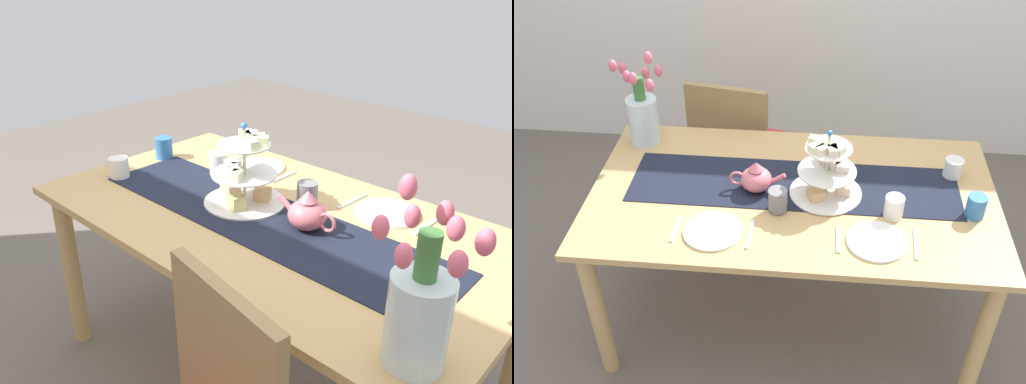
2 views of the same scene
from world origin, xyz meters
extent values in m
plane|color=#6B6056|center=(0.00, 0.00, 0.00)|extent=(8.00, 8.00, 0.00)
cube|color=tan|center=(0.00, 0.00, 0.73)|extent=(1.69, 0.94, 0.03)
cylinder|color=tan|center=(-0.78, -0.40, 0.36)|extent=(0.07, 0.07, 0.72)
cylinder|color=tan|center=(0.78, -0.40, 0.36)|extent=(0.07, 0.07, 0.72)
cylinder|color=tan|center=(-0.78, 0.40, 0.36)|extent=(0.07, 0.07, 0.72)
cylinder|color=tan|center=(0.78, 0.40, 0.36)|extent=(0.07, 0.07, 0.72)
cylinder|color=olive|center=(-0.13, 0.92, 0.21)|extent=(0.04, 0.04, 0.41)
cylinder|color=olive|center=(-0.49, 0.98, 0.21)|extent=(0.04, 0.04, 0.41)
cylinder|color=olive|center=(-0.19, 0.56, 0.21)|extent=(0.04, 0.04, 0.41)
cylinder|color=olive|center=(-0.55, 0.62, 0.21)|extent=(0.04, 0.04, 0.41)
cube|color=red|center=(-0.34, 0.77, 0.43)|extent=(0.49, 0.49, 0.05)
cube|color=olive|center=(-0.37, 0.58, 0.69)|extent=(0.42, 0.11, 0.45)
cube|color=black|center=(0.00, 0.05, 0.75)|extent=(1.39, 0.35, 0.00)
cylinder|color=beige|center=(0.13, 0.00, 0.89)|extent=(0.01, 0.01, 0.28)
cylinder|color=white|center=(0.13, 0.00, 0.75)|extent=(0.30, 0.30, 0.01)
cylinder|color=white|center=(0.13, 0.00, 0.86)|extent=(0.24, 0.24, 0.01)
cylinder|color=white|center=(0.13, 0.00, 0.97)|extent=(0.19, 0.19, 0.01)
cube|color=beige|center=(0.21, 0.00, 0.78)|extent=(0.05, 0.06, 0.04)
cube|color=#DACA7C|center=(0.11, 0.06, 0.78)|extent=(0.07, 0.07, 0.05)
cube|color=#EAB77B|center=(0.09, -0.05, 0.78)|extent=(0.08, 0.08, 0.04)
cube|color=beige|center=(0.19, 0.00, 0.88)|extent=(0.06, 0.04, 0.03)
cube|color=beige|center=(0.17, 0.02, 0.88)|extent=(0.06, 0.07, 0.03)
cube|color=silver|center=(0.14, 0.05, 0.88)|extent=(0.05, 0.06, 0.03)
cube|color=beige|center=(0.11, 0.07, 0.88)|extent=(0.05, 0.07, 0.03)
cube|color=beige|center=(0.08, 0.02, 0.99)|extent=(0.06, 0.05, 0.03)
cube|color=beige|center=(0.08, -0.03, 0.99)|extent=(0.07, 0.06, 0.03)
cube|color=#F4E7BA|center=(0.11, -0.04, 0.99)|extent=(0.06, 0.07, 0.03)
cube|color=beige|center=(0.15, -0.05, 0.99)|extent=(0.04, 0.06, 0.03)
cube|color=beige|center=(0.17, -0.04, 0.99)|extent=(0.07, 0.06, 0.03)
sphere|color=#3370B7|center=(0.13, 0.00, 1.04)|extent=(0.02, 0.02, 0.02)
ellipsoid|color=#D66B75|center=(-0.15, 0.00, 0.80)|extent=(0.13, 0.13, 0.10)
cone|color=#D66B75|center=(-0.15, 0.00, 0.87)|extent=(0.06, 0.06, 0.04)
cylinder|color=#D66B75|center=(-0.06, 0.00, 0.81)|extent=(0.07, 0.02, 0.06)
torus|color=#D66B75|center=(-0.23, 0.00, 0.80)|extent=(0.07, 0.01, 0.07)
cylinder|color=silver|center=(-0.71, 0.33, 0.86)|extent=(0.14, 0.14, 0.22)
cylinder|color=#3D7538|center=(-0.71, 0.33, 1.02)|extent=(0.05, 0.05, 0.12)
ellipsoid|color=#E5607A|center=(-0.66, 0.34, 1.16)|extent=(0.04, 0.04, 0.06)
ellipsoid|color=#E5607A|center=(-0.63, 0.39, 1.08)|extent=(0.04, 0.04, 0.06)
ellipsoid|color=#E5607A|center=(-0.70, 0.41, 1.06)|extent=(0.04, 0.04, 0.06)
ellipsoid|color=#E5607A|center=(-0.80, 0.40, 1.08)|extent=(0.04, 0.04, 0.06)
ellipsoid|color=#E5607A|center=(-0.82, 0.35, 1.11)|extent=(0.04, 0.04, 0.06)
ellipsoid|color=#E5607A|center=(-0.75, 0.30, 1.09)|extent=(0.04, 0.04, 0.06)
ellipsoid|color=#E5607A|center=(-0.71, 0.27, 1.10)|extent=(0.04, 0.04, 0.06)
ellipsoid|color=#E5607A|center=(-0.64, 0.27, 1.07)|extent=(0.04, 0.04, 0.06)
cylinder|color=white|center=(0.68, 0.18, 0.79)|extent=(0.08, 0.08, 0.08)
cylinder|color=white|center=(-0.29, -0.28, 0.75)|extent=(0.23, 0.23, 0.01)
cube|color=silver|center=(-0.44, -0.28, 0.75)|extent=(0.02, 0.15, 0.01)
cube|color=silver|center=(-0.15, -0.28, 0.75)|extent=(0.02, 0.17, 0.01)
cylinder|color=white|center=(0.33, -0.28, 0.75)|extent=(0.23, 0.23, 0.01)
cube|color=silver|center=(0.19, -0.28, 0.75)|extent=(0.02, 0.15, 0.01)
cube|color=silver|center=(0.48, -0.28, 0.75)|extent=(0.02, 0.17, 0.01)
cylinder|color=slate|center=(-0.05, -0.13, 0.80)|extent=(0.08, 0.08, 0.09)
cylinder|color=white|center=(0.40, -0.12, 0.79)|extent=(0.08, 0.08, 0.09)
cylinder|color=#3370B7|center=(0.72, -0.09, 0.79)|extent=(0.08, 0.08, 0.09)
camera|label=1|loc=(-1.09, 1.23, 1.59)|focal=36.80mm
camera|label=2|loc=(0.09, -1.97, 2.26)|focal=41.66mm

